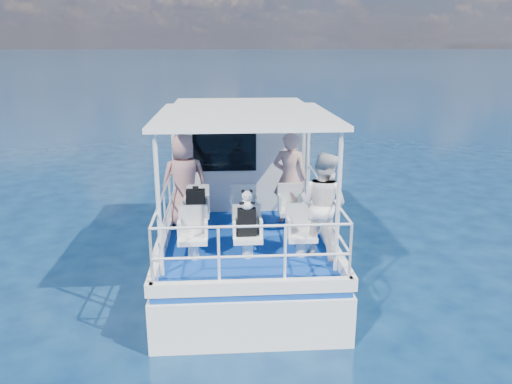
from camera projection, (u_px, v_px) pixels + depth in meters
ground at (245, 277)px, 9.65m from camera, size 2000.00×2000.00×0.00m
hull at (243, 256)px, 10.61m from camera, size 3.00×7.00×1.60m
deck at (243, 218)px, 10.37m from camera, size 2.90×6.90×0.10m
cabin at (240, 151)px, 11.30m from camera, size 2.85×2.00×2.20m
canopy at (244, 116)px, 8.58m from camera, size 3.00×3.20×0.08m
canopy_posts at (245, 180)px, 8.85m from camera, size 2.77×2.97×2.20m
railings at (246, 218)px, 8.71m from camera, size 2.84×3.59×1.00m
seat_port_fwd at (197, 221)px, 9.48m from camera, size 0.48×0.46×0.38m
seat_center_fwd at (244, 220)px, 9.54m from camera, size 0.48×0.46×0.38m
seat_stbd_fwd at (291, 219)px, 9.60m from camera, size 0.48×0.46×0.38m
seat_port_aft at (193, 248)px, 8.24m from camera, size 0.48×0.46×0.38m
seat_center_aft at (248, 246)px, 8.29m from camera, size 0.48×0.46×0.38m
seat_stbd_aft at (301, 245)px, 8.35m from camera, size 0.48×0.46×0.38m
passenger_port_fwd at (184, 180)px, 9.61m from camera, size 0.75×0.60×1.81m
passenger_stbd_fwd at (290, 178)px, 9.77m from camera, size 0.76×0.60×1.81m
passenger_stbd_aft at (323, 205)px, 8.21m from camera, size 1.08×1.07×1.76m
backpack_port at (196, 202)px, 9.28m from camera, size 0.35×0.20×0.46m
backpack_center at (247, 222)px, 8.19m from camera, size 0.30×0.17×0.46m
compact_camera at (195, 188)px, 9.21m from camera, size 0.11×0.07×0.07m
panda at (247, 200)px, 8.06m from camera, size 0.22×0.18×0.33m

